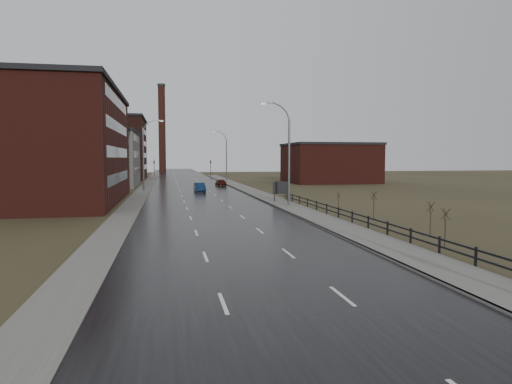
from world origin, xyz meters
name	(u,v)px	position (x,y,z in m)	size (l,w,h in m)	color
ground	(319,344)	(0.00, 0.00, 0.00)	(320.00, 320.00, 0.00)	#2D2819
road	(195,192)	(0.00, 60.00, 0.03)	(14.00, 300.00, 0.06)	black
sidewalk_right	(289,207)	(8.60, 35.00, 0.09)	(3.20, 180.00, 0.18)	#595651
curb_right	(276,207)	(7.08, 35.00, 0.09)	(0.16, 180.00, 0.18)	slate
sidewalk_left	(142,192)	(-8.20, 60.00, 0.06)	(2.40, 260.00, 0.12)	#595651
warehouse_near	(20,146)	(-20.99, 45.00, 6.76)	(22.44, 28.56, 13.50)	#471914
warehouse_mid	(93,158)	(-17.99, 78.00, 5.26)	(16.32, 20.40, 10.50)	slate
warehouse_far	(91,148)	(-22.99, 108.00, 7.76)	(26.52, 24.48, 15.50)	#331611
building_right	(330,163)	(30.30, 82.00, 4.26)	(18.36, 16.32, 8.50)	#471914
smokestack	(162,128)	(-6.00, 150.00, 15.50)	(2.70, 2.70, 30.70)	#331611
streetlight_right_mid	(286,153)	(8.50, 36.00, 5.84)	(3.36, 0.28, 11.35)	slate
streetlight_left	(145,155)	(-7.70, 62.00, 5.84)	(3.36, 0.28, 11.35)	slate
streetlight_right_far	(225,156)	(8.50, 90.00, 5.84)	(3.36, 0.28, 11.35)	slate
guardrail	(372,222)	(10.30, 18.31, 0.71)	(0.10, 53.05, 1.10)	black
shrub_c	(445,227)	(11.88, 11.89, 1.28)	(0.57, 0.60, 2.40)	#382D23
shrub_d	(431,218)	(13.55, 16.12, 1.25)	(0.56, 0.59, 2.35)	#382D23
shrub_e	(374,205)	(13.14, 24.09, 1.33)	(0.59, 0.63, 2.51)	#382D23
shrub_f	(338,200)	(13.43, 33.12, 0.91)	(0.41, 0.43, 1.71)	#382D23
billboard	(281,188)	(9.10, 40.63, 1.71)	(2.09, 0.17, 2.53)	black
traffic_light_left	(154,160)	(-8.00, 120.00, 4.60)	(0.58, 2.73, 5.30)	black
traffic_light_right	(211,160)	(8.00, 120.00, 4.60)	(0.58, 2.73, 5.30)	black
car_near	(200,188)	(0.57, 58.38, 0.73)	(1.54, 4.42, 1.46)	#0E2146
car_far	(221,183)	(5.50, 72.75, 0.68)	(1.61, 3.99, 1.36)	#410E0A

